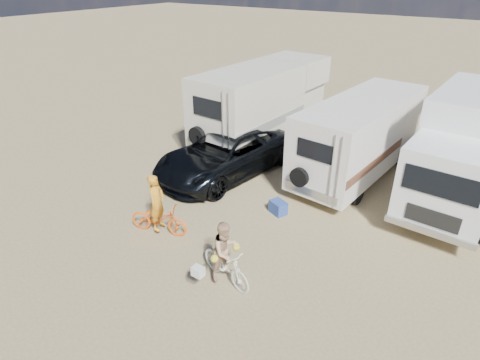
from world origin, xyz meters
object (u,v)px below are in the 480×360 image
Objects in this scene: rider_man at (157,208)px; crate at (314,187)px; rv_left at (263,105)px; box_truck at (465,153)px; rv_main at (359,139)px; dark_suv at (226,154)px; cooler at (278,207)px; bike_man at (159,219)px; rider_woman at (226,256)px; bike_woman at (226,265)px.

rider_man is 5.79m from crate.
box_truck is at bearing -3.45° from rv_left.
rv_main is 3.56m from box_truck.
dark_suv is 4.47m from rider_man.
rider_man reaches higher than cooler.
rider_man reaches higher than bike_man.
rv_left is at bearing 143.50° from crate.
cooler is at bearing -99.76° from crate.
rider_man is at bearing -0.00° from bike_man.
crate is at bearing -46.10° from rider_man.
rider_woman reaches higher than crate.
bike_man is 3.02m from bike_woman.
cooler is (-1.08, -4.18, -1.28)m from rv_main.
dark_suv reaches higher than rider_woman.
dark_suv is (0.57, -3.62, -0.90)m from rv_left.
rv_main is 1.13× the size of dark_suv.
bike_woman reaches higher than crate.
rv_main is at bearing 10.17° from bike_woman.
rv_main is 4.23× the size of rider_woman.
bike_man is at bearing 92.85° from rider_woman.
rv_main is 3.82× the size of rider_man.
dark_suv is 3.73× the size of rider_woman.
bike_woman is 0.99× the size of rider_man.
crate is at bearing -103.30° from rv_main.
bike_woman is 0.27m from rider_woman.
rv_main is 12.45× the size of cooler.
crate is at bearing 16.01° from bike_woman.
dark_suv is 3.52m from cooler.
rider_woman is at bearing -118.45° from bike_man.
rider_woman is (-0.58, -7.79, -0.69)m from rv_main.
rider_man is at bearing -72.03° from dark_suv.
box_truck is 1.11× the size of dark_suv.
rv_left is 9.67m from rider_woman.
crate is (3.51, 0.60, -0.67)m from dark_suv.
rv_main reaches higher than bike_woman.
bike_woman is at bearing -115.32° from box_truck.
rv_main is at bearing -43.11° from rider_man.
rv_main is at bearing 71.29° from crate.
cooler is (-4.62, -4.05, -1.64)m from box_truck.
box_truck reaches higher than rider_woman.
cooler is at bearing -56.22° from bike_man.
crate is (-0.15, 5.62, -0.64)m from rider_woman.
rv_left is 8.41m from box_truck.
box_truck reaches higher than bike_man.
rv_left is at bearing 149.44° from cooler.
cooler is at bearing -50.18° from rv_left.
cooler is (-0.50, 3.61, -0.59)m from rider_woman.
bike_woman is 3.65m from cooler.
rider_woman is (3.67, -5.02, -0.03)m from dark_suv.
rider_man reaches higher than bike_woman.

